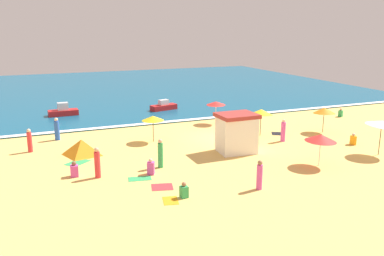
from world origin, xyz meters
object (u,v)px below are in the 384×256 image
object	(u,v)px
beachgoer_10	(97,163)
small_boat_0	(63,111)
beachgoer_4	(184,191)
beachgoer_12	(57,130)
beach_umbrella_0	(261,112)
beachgoer_1	(353,140)
beach_tent	(82,147)
beachgoer_8	(30,141)
beachgoer_0	(151,167)
beachgoer_3	(255,134)
beach_umbrella_3	(382,123)
beachgoer_7	(74,170)
beachgoer_6	(341,113)
small_boat_1	(164,106)
beach_umbrella_4	(216,103)
lifeguard_cabana	(236,133)
beach_umbrella_5	(321,138)
beachgoer_2	(260,175)
beach_umbrella_1	(153,118)
beach_umbrella_2	(324,110)
beachgoer_9	(160,154)
beachgoer_11	(283,131)

from	to	relation	value
beachgoer_10	small_boat_0	distance (m)	17.65
beachgoer_4	beachgoer_12	size ratio (longest dim) A/B	0.48
beachgoer_4	small_boat_0	bearing A→B (deg)	99.41
beach_umbrella_0	beachgoer_1	xyz separation A→B (m)	(4.92, -4.69, -1.53)
beach_tent	small_boat_0	world-z (taller)	small_boat_0
beach_tent	beachgoer_8	size ratio (longest dim) A/B	1.67
beachgoer_0	beachgoer_3	xyz separation A→B (m)	(8.95, 3.37, 0.30)
beach_umbrella_3	small_boat_0	bearing A→B (deg)	131.56
beachgoer_7	beachgoer_10	size ratio (longest dim) A/B	0.51
beach_umbrella_0	beachgoer_12	world-z (taller)	beach_umbrella_0
beachgoer_3	beachgoer_6	bearing A→B (deg)	20.73
beachgoer_10	small_boat_1	bearing A→B (deg)	60.02
beach_umbrella_4	beach_umbrella_0	bearing A→B (deg)	-74.16
beachgoer_7	small_boat_0	xyz separation A→B (m)	(1.03, 16.95, 0.11)
lifeguard_cabana	beachgoer_7	xyz separation A→B (m)	(-10.77, -0.60, -0.97)
beach_umbrella_5	beachgoer_2	world-z (taller)	beach_umbrella_5
small_boat_1	beach_tent	bearing A→B (deg)	-129.33
small_boat_1	beachgoer_8	bearing A→B (deg)	-142.83
beach_umbrella_5	beach_tent	distance (m)	15.33
beach_umbrella_1	beachgoer_1	xyz separation A→B (m)	(13.15, -6.32, -1.41)
beachgoer_8	lifeguard_cabana	bearing A→B (deg)	-22.56
beach_umbrella_2	small_boat_0	distance (m)	23.67
beachgoer_10	beachgoer_1	bearing A→B (deg)	-1.15
beachgoer_3	beachgoer_7	xyz separation A→B (m)	(-13.08, -2.04, -0.33)
beachgoer_1	beachgoer_8	distance (m)	22.81
beach_umbrella_2	beachgoer_8	distance (m)	22.30
beach_umbrella_0	beachgoer_3	size ratio (longest dim) A/B	1.68
beach_tent	beachgoer_4	distance (m)	9.78
beachgoer_3	beach_umbrella_3	bearing A→B (deg)	-42.50
beachgoer_2	beachgoer_9	distance (m)	6.43
beach_tent	beachgoer_0	xyz separation A→B (m)	(3.18, -5.20, -0.13)
beach_umbrella_2	beach_tent	world-z (taller)	beach_umbrella_2
small_boat_1	beach_umbrella_3	bearing A→B (deg)	-66.22
beachgoer_0	small_boat_0	bearing A→B (deg)	99.64
beachgoer_8	beach_umbrella_0	bearing A→B (deg)	-8.06
beach_umbrella_3	beachgoer_8	distance (m)	23.55
beachgoer_12	beachgoer_3	bearing A→B (deg)	-25.75
beach_tent	beachgoer_4	bearing A→B (deg)	-67.51
beachgoer_0	beach_umbrella_2	bearing A→B (deg)	14.11
beachgoer_1	beach_umbrella_3	bearing A→B (deg)	-95.05
beach_umbrella_4	small_boat_1	size ratio (longest dim) A/B	0.81
beach_umbrella_5	beachgoer_2	size ratio (longest dim) A/B	1.64
beachgoer_1	beachgoer_3	distance (m)	7.12
beach_umbrella_1	beach_umbrella_2	distance (m)	13.74
beach_tent	beachgoer_11	world-z (taller)	beachgoer_11
beachgoer_9	beachgoer_6	bearing A→B (deg)	19.26
beachgoer_7	beachgoer_11	world-z (taller)	beachgoer_11
beach_umbrella_3	beachgoer_12	world-z (taller)	beach_umbrella_3
beachgoer_6	beachgoer_9	distance (m)	21.48
beachgoer_6	beachgoer_12	bearing A→B (deg)	175.98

